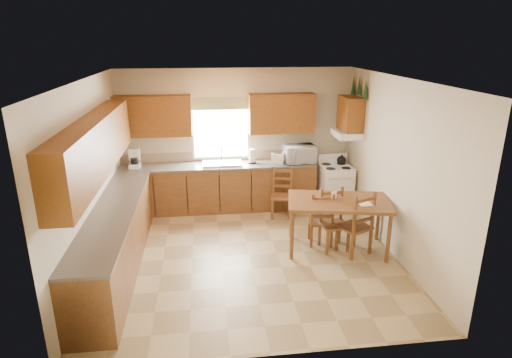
{
  "coord_description": "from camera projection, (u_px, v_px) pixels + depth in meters",
  "views": [
    {
      "loc": [
        -0.63,
        -5.95,
        3.25
      ],
      "look_at": [
        0.15,
        0.3,
        1.15
      ],
      "focal_mm": 30.0,
      "sensor_mm": 36.0,
      "label": 1
    }
  ],
  "objects": [
    {
      "name": "chair_far_left",
      "position": [
        282.0,
        193.0,
        7.99
      ],
      "size": [
        0.47,
        0.45,
        0.93
      ],
      "primitive_type": "cube",
      "rotation": [
        0.0,
        0.0,
        -0.23
      ],
      "color": "brown",
      "rests_on": "floor"
    },
    {
      "name": "ceiling",
      "position": [
        248.0,
        79.0,
        5.85
      ],
      "size": [
        4.5,
        4.5,
        0.0
      ],
      "primitive_type": "plane",
      "color": "brown",
      "rests_on": "floor"
    },
    {
      "name": "wall_back",
      "position": [
        236.0,
        138.0,
        8.39
      ],
      "size": [
        4.5,
        4.5,
        0.0
      ],
      "primitive_type": "plane",
      "color": "beige",
      "rests_on": "floor"
    },
    {
      "name": "window_frame",
      "position": [
        221.0,
        129.0,
        8.27
      ],
      "size": [
        1.13,
        0.02,
        1.18
      ],
      "primitive_type": "cube",
      "color": "white",
      "rests_on": "wall_back"
    },
    {
      "name": "lower_cab_left",
      "position": [
        116.0,
        241.0,
        6.19
      ],
      "size": [
        0.6,
        3.6,
        0.88
      ],
      "primitive_type": "cube",
      "color": "brown",
      "rests_on": "floor"
    },
    {
      "name": "wall_left",
      "position": [
        90.0,
        179.0,
        6.01
      ],
      "size": [
        4.5,
        4.5,
        0.0
      ],
      "primitive_type": "plane",
      "color": "beige",
      "rests_on": "floor"
    },
    {
      "name": "microwave",
      "position": [
        299.0,
        154.0,
        8.3
      ],
      "size": [
        0.59,
        0.44,
        0.34
      ],
      "primitive_type": "imported",
      "rotation": [
        0.0,
        0.0,
        0.08
      ],
      "color": "white",
      "rests_on": "counter_back"
    },
    {
      "name": "window_pane",
      "position": [
        221.0,
        129.0,
        8.26
      ],
      "size": [
        1.05,
        0.01,
        1.1
      ],
      "primitive_type": "cube",
      "color": "white",
      "rests_on": "wall_back"
    },
    {
      "name": "counter_left",
      "position": [
        113.0,
        211.0,
        6.05
      ],
      "size": [
        0.63,
        3.6,
        0.04
      ],
      "primitive_type": "cube",
      "color": "brown",
      "rests_on": "lower_cab_left"
    },
    {
      "name": "floor",
      "position": [
        249.0,
        255.0,
        6.7
      ],
      "size": [
        4.5,
        4.5,
        0.0
      ],
      "primitive_type": "plane",
      "color": "tan",
      "rests_on": "ground"
    },
    {
      "name": "upper_cab_stove",
      "position": [
        351.0,
        114.0,
        7.9
      ],
      "size": [
        0.33,
        0.62,
        0.62
      ],
      "primitive_type": "cube",
      "color": "brown",
      "rests_on": "wall_right"
    },
    {
      "name": "chair_near_right",
      "position": [
        355.0,
        222.0,
        6.62
      ],
      "size": [
        0.56,
        0.55,
        1.03
      ],
      "primitive_type": "cube",
      "rotation": [
        0.0,
        0.0,
        3.55
      ],
      "color": "brown",
      "rests_on": "floor"
    },
    {
      "name": "window_valance",
      "position": [
        220.0,
        103.0,
        8.08
      ],
      "size": [
        1.19,
        0.01,
        0.24
      ],
      "primitive_type": "cube",
      "color": "#416230",
      "rests_on": "wall_back"
    },
    {
      "name": "pine_decal_a",
      "position": [
        366.0,
        89.0,
        7.46
      ],
      "size": [
        0.22,
        0.22,
        0.36
      ],
      "primitive_type": "cone",
      "color": "#19411D",
      "rests_on": "wall_right"
    },
    {
      "name": "upper_cab_back_right",
      "position": [
        281.0,
        113.0,
        8.18
      ],
      "size": [
        1.25,
        0.33,
        0.75
      ],
      "primitive_type": "cube",
      "color": "brown",
      "rests_on": "wall_back"
    },
    {
      "name": "range_hood",
      "position": [
        347.0,
        134.0,
        8.01
      ],
      "size": [
        0.44,
        0.62,
        0.12
      ],
      "primitive_type": "cube",
      "color": "white",
      "rests_on": "wall_right"
    },
    {
      "name": "chair_near_left",
      "position": [
        321.0,
        218.0,
        6.95
      ],
      "size": [
        0.43,
        0.41,
        0.91
      ],
      "primitive_type": "cube",
      "rotation": [
        0.0,
        0.0,
        3.01
      ],
      "color": "brown",
      "rests_on": "floor"
    },
    {
      "name": "toaster",
      "position": [
        277.0,
        159.0,
        8.24
      ],
      "size": [
        0.26,
        0.2,
        0.19
      ],
      "primitive_type": "cube",
      "rotation": [
        0.0,
        0.0,
        -0.23
      ],
      "color": "white",
      "rests_on": "counter_back"
    },
    {
      "name": "coffeemaker",
      "position": [
        134.0,
        158.0,
        7.95
      ],
      "size": [
        0.29,
        0.32,
        0.37
      ],
      "primitive_type": "cube",
      "rotation": [
        0.0,
        0.0,
        -0.31
      ],
      "color": "white",
      "rests_on": "counter_back"
    },
    {
      "name": "upper_cab_back_left",
      "position": [
        153.0,
        116.0,
        7.9
      ],
      "size": [
        1.41,
        0.33,
        0.75
      ],
      "primitive_type": "cube",
      "color": "brown",
      "rests_on": "wall_back"
    },
    {
      "name": "paper_towel",
      "position": [
        252.0,
        156.0,
        8.25
      ],
      "size": [
        0.13,
        0.13,
        0.27
      ],
      "primitive_type": "cylinder",
      "rotation": [
        0.0,
        0.0,
        0.13
      ],
      "color": "white",
      "rests_on": "counter_back"
    },
    {
      "name": "lower_cab_back",
      "position": [
        219.0,
        188.0,
        8.35
      ],
      "size": [
        3.75,
        0.6,
        0.88
      ],
      "primitive_type": "cube",
      "color": "brown",
      "rests_on": "floor"
    },
    {
      "name": "pine_decal_b",
      "position": [
        359.0,
        85.0,
        7.75
      ],
      "size": [
        0.22,
        0.22,
        0.36
      ],
      "primitive_type": "cone",
      "color": "#19411D",
      "rests_on": "wall_right"
    },
    {
      "name": "wall_right",
      "position": [
        394.0,
        167.0,
        6.54
      ],
      "size": [
        4.5,
        4.5,
        0.0
      ],
      "primitive_type": "plane",
      "color": "beige",
      "rests_on": "floor"
    },
    {
      "name": "wall_front",
      "position": [
        273.0,
        242.0,
        4.16
      ],
      "size": [
        4.5,
        4.5,
        0.0
      ],
      "primitive_type": "plane",
      "color": "beige",
      "rests_on": "floor"
    },
    {
      "name": "counter_back",
      "position": [
        218.0,
        165.0,
        8.21
      ],
      "size": [
        3.75,
        0.63,
        0.04
      ],
      "primitive_type": "cube",
      "color": "brown",
      "rests_on": "lower_cab_back"
    },
    {
      "name": "pine_decal_c",
      "position": [
        353.0,
        85.0,
        8.06
      ],
      "size": [
        0.22,
        0.22,
        0.36
      ],
      "primitive_type": "cone",
      "color": "#19411D",
      "rests_on": "wall_right"
    },
    {
      "name": "upper_cab_left",
      "position": [
        95.0,
        146.0,
        5.73
      ],
      "size": [
        0.33,
        3.6,
        0.75
      ],
      "primitive_type": "cube",
      "color": "brown",
      "rests_on": "wall_left"
    },
    {
      "name": "stove",
      "position": [
        335.0,
        188.0,
        8.37
      ],
      "size": [
        0.6,
        0.62,
        0.86
      ],
      "primitive_type": "cube",
      "rotation": [
        0.0,
        0.0,
        0.04
      ],
      "color": "white",
      "rests_on": "floor"
    },
    {
      "name": "dining_table",
      "position": [
        337.0,
        225.0,
        6.77
      ],
      "size": [
        1.7,
        1.17,
        0.83
      ],
      "primitive_type": "cube",
      "rotation": [
        0.0,
        0.0,
        -0.19
      ],
      "color": "brown",
      "rests_on": "floor"
    },
    {
      "name": "table_paper",
      "position": [
        364.0,
        203.0,
        6.53
      ],
      "size": [
        0.21,
        0.27,
        0.0
      ],
      "primitive_type": "cube",
      "rotation": [
        0.0,
        0.0,
        0.05
      ],
      "color": "white",
      "rests_on": "dining_table"
    },
    {
      "name": "backsplash",
      "position": [
        218.0,
        156.0,
        8.45
      ],
      "size": [
        3.75,
        0.01,
        0.18
      ],
      "primitive_type": "cube",
      "color": "gray",
      "rests_on": "counter_back"
    },
    {
      "name": "sink_basin",
      "position": [
        222.0,
        163.0,
        8.21
      ],
      "size": [
        0.75,
        0.45,
        0.04
      ],
      "primitive_type": "cube",
      "color": "silver",
      "rests_on": "counter_back"
    },
    {
      "name": "table_card",
      "position": [
        334.0,
        195.0,
        6.68
      ],
      "size": [
        0.09,
        0.06,
        0.12
      ],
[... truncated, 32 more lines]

